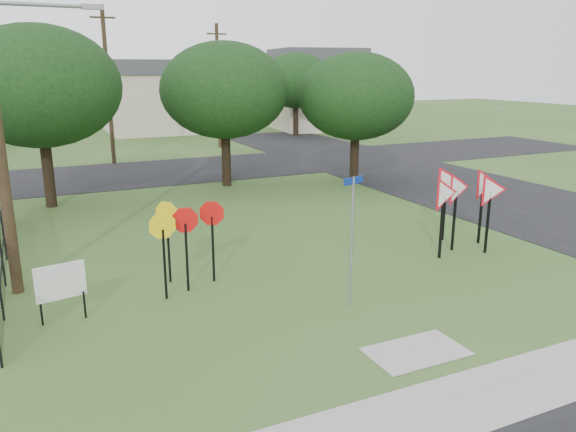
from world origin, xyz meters
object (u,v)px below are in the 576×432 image
object	(u,v)px
street_name_sign	(352,234)
stop_sign_cluster	(182,226)
yield_sign_cluster	(464,191)
info_board	(61,284)

from	to	relation	value
street_name_sign	stop_sign_cluster	size ratio (longest dim) A/B	1.42
street_name_sign	yield_sign_cluster	bearing A→B (deg)	22.78
street_name_sign	stop_sign_cluster	world-z (taller)	street_name_sign
yield_sign_cluster	info_board	world-z (taller)	yield_sign_cluster
street_name_sign	info_board	bearing A→B (deg)	162.62
info_board	stop_sign_cluster	bearing A→B (deg)	14.86
stop_sign_cluster	street_name_sign	bearing A→B (deg)	-39.95
stop_sign_cluster	info_board	distance (m)	3.21
street_name_sign	stop_sign_cluster	xyz separation A→B (m)	(-3.33, 2.79, -0.13)
street_name_sign	info_board	xyz separation A→B (m)	(-6.34, 1.99, -0.89)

